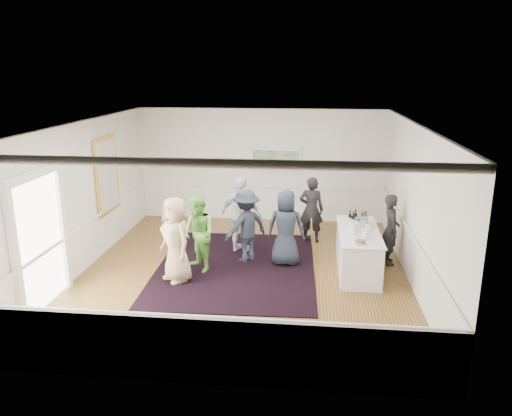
# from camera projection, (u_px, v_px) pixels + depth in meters

# --- Properties ---
(floor) EXTENTS (8.00, 8.00, 0.00)m
(floor) POSITION_uv_depth(u_px,v_px,m) (244.00, 272.00, 10.80)
(floor) COLOR olive
(floor) RESTS_ON ground
(ceiling) EXTENTS (7.00, 8.00, 0.02)m
(ceiling) POSITION_uv_depth(u_px,v_px,m) (242.00, 123.00, 9.94)
(ceiling) COLOR white
(ceiling) RESTS_ON wall_back
(wall_left) EXTENTS (0.02, 8.00, 3.20)m
(wall_left) POSITION_uv_depth(u_px,v_px,m) (82.00, 197.00, 10.73)
(wall_left) COLOR white
(wall_left) RESTS_ON floor
(wall_right) EXTENTS (0.02, 8.00, 3.20)m
(wall_right) POSITION_uv_depth(u_px,v_px,m) (416.00, 206.00, 10.01)
(wall_right) COLOR white
(wall_right) RESTS_ON floor
(wall_back) EXTENTS (7.00, 0.02, 3.20)m
(wall_back) POSITION_uv_depth(u_px,v_px,m) (262.00, 165.00, 14.20)
(wall_back) COLOR white
(wall_back) RESTS_ON floor
(wall_front) EXTENTS (7.00, 0.02, 3.20)m
(wall_front) POSITION_uv_depth(u_px,v_px,m) (203.00, 279.00, 6.54)
(wall_front) COLOR white
(wall_front) RESTS_ON floor
(wainscoting) EXTENTS (7.00, 8.00, 1.00)m
(wainscoting) POSITION_uv_depth(u_px,v_px,m) (243.00, 251.00, 10.66)
(wainscoting) COLOR white
(wainscoting) RESTS_ON floor
(mirror) EXTENTS (0.05, 1.25, 1.85)m
(mirror) POSITION_uv_depth(u_px,v_px,m) (107.00, 175.00, 11.91)
(mirror) COLOR gold
(mirror) RESTS_ON wall_left
(doorway) EXTENTS (0.10, 1.78, 2.56)m
(doorway) POSITION_uv_depth(u_px,v_px,m) (39.00, 232.00, 8.95)
(doorway) COLOR white
(doorway) RESTS_ON wall_left
(landscape_painting) EXTENTS (1.44, 0.06, 0.66)m
(landscape_painting) POSITION_uv_depth(u_px,v_px,m) (275.00, 160.00, 14.05)
(landscape_painting) COLOR white
(landscape_painting) RESTS_ON wall_back
(area_rug) EXTENTS (3.58, 4.62, 0.02)m
(area_rug) POSITION_uv_depth(u_px,v_px,m) (236.00, 267.00, 11.08)
(area_rug) COLOR black
(area_rug) RESTS_ON floor
(serving_table) EXTENTS (0.87, 2.27, 0.92)m
(serving_table) POSITION_uv_depth(u_px,v_px,m) (358.00, 251.00, 10.77)
(serving_table) COLOR silver
(serving_table) RESTS_ON floor
(bartender) EXTENTS (0.41, 0.60, 1.60)m
(bartender) POSITION_uv_depth(u_px,v_px,m) (391.00, 229.00, 11.11)
(bartender) COLOR black
(bartender) RESTS_ON floor
(guest_tan) EXTENTS (1.02, 1.02, 1.79)m
(guest_tan) POSITION_uv_depth(u_px,v_px,m) (176.00, 240.00, 10.15)
(guest_tan) COLOR tan
(guest_tan) RESTS_ON floor
(guest_green) EXTENTS (1.02, 1.02, 1.67)m
(guest_green) POSITION_uv_depth(u_px,v_px,m) (198.00, 234.00, 10.69)
(guest_green) COLOR #76C950
(guest_green) RESTS_ON floor
(guest_lilac) EXTENTS (1.16, 0.80, 1.82)m
(guest_lilac) POSITION_uv_depth(u_px,v_px,m) (241.00, 215.00, 11.80)
(guest_lilac) COLOR silver
(guest_lilac) RESTS_ON floor
(guest_dark_a) EXTENTS (1.21, 1.18, 1.66)m
(guest_dark_a) POSITION_uv_depth(u_px,v_px,m) (246.00, 226.00, 11.25)
(guest_dark_a) COLOR #212938
(guest_dark_a) RESTS_ON floor
(guest_dark_b) EXTENTS (0.65, 0.46, 1.68)m
(guest_dark_b) POSITION_uv_depth(u_px,v_px,m) (311.00, 210.00, 12.51)
(guest_dark_b) COLOR black
(guest_dark_b) RESTS_ON floor
(guest_navy) EXTENTS (0.88, 0.62, 1.71)m
(guest_navy) POSITION_uv_depth(u_px,v_px,m) (286.00, 228.00, 11.05)
(guest_navy) COLOR #212938
(guest_navy) RESTS_ON floor
(wine_bottles) EXTENTS (0.42, 0.30, 0.31)m
(wine_bottles) POSITION_uv_depth(u_px,v_px,m) (358.00, 217.00, 11.07)
(wine_bottles) COLOR black
(wine_bottles) RESTS_ON serving_table
(juice_pitchers) EXTENTS (0.46, 0.63, 0.24)m
(juice_pitchers) POSITION_uv_depth(u_px,v_px,m) (359.00, 229.00, 10.37)
(juice_pitchers) COLOR #58A139
(juice_pitchers) RESTS_ON serving_table
(ice_bucket) EXTENTS (0.26, 0.26, 0.25)m
(ice_bucket) POSITION_uv_depth(u_px,v_px,m) (362.00, 223.00, 10.78)
(ice_bucket) COLOR silver
(ice_bucket) RESTS_ON serving_table
(nut_bowl) EXTENTS (0.23, 0.23, 0.08)m
(nut_bowl) POSITION_uv_depth(u_px,v_px,m) (360.00, 242.00, 9.82)
(nut_bowl) COLOR white
(nut_bowl) RESTS_ON serving_table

